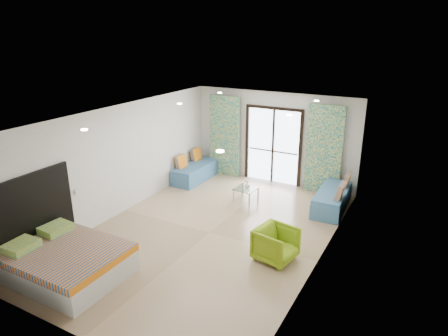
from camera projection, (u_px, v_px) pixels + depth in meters
The scene contains 24 objects.
floor at pixel (210, 233), 9.08m from camera, with size 5.00×7.50×0.01m, color #937657, non-canonical shape.
ceiling at pixel (208, 116), 8.19m from camera, with size 5.00×7.50×0.01m, color silver, non-canonical shape.
wall_back at pixel (274, 138), 11.74m from camera, with size 5.00×0.01×2.70m, color silver, non-canonical shape.
wall_front at pixel (71, 260), 5.52m from camera, with size 5.00×0.01×2.70m, color silver, non-canonical shape.
wall_left at pixel (121, 160), 9.76m from camera, with size 0.01×7.50×2.70m, color silver, non-canonical shape.
wall_right at pixel (323, 199), 7.50m from camera, with size 0.01×7.50×2.70m, color silver, non-canonical shape.
balcony_door at pixel (273, 141), 11.75m from camera, with size 1.76×0.08×2.28m.
balcony_rail at pixel (273, 151), 11.86m from camera, with size 1.52×0.03×0.04m, color #595451.
curtain_left at pixel (225, 136), 12.32m from camera, with size 1.00×0.10×2.50m, color silver.
curtain_right at pixel (324, 150), 10.92m from camera, with size 1.00×0.10×2.50m, color silver.
downlight_a at pixel (84, 130), 7.17m from camera, with size 0.12×0.12×0.02m, color #FFE0B2.
downlight_b at pixel (220, 151), 5.91m from camera, with size 0.12×0.12×0.02m, color #FFE0B2.
downlight_c at pixel (179, 104), 9.66m from camera, with size 0.12×0.12×0.02m, color #FFE0B2.
downlight_d at pixel (289, 115), 8.39m from camera, with size 0.12×0.12×0.02m, color #FFE0B2.
downlight_e at pixel (220, 93), 11.32m from camera, with size 0.12×0.12×0.02m, color #FFE0B2.
downlight_f at pixel (317, 101), 10.05m from camera, with size 0.12×0.12×0.02m, color #FFE0B2.
headboard at pixel (26, 214), 7.60m from camera, with size 0.06×2.10×1.50m, color black.
switch_plate at pixel (77, 192), 8.64m from camera, with size 0.02×0.10×0.10m, color silver.
bed at pixel (67, 262), 7.41m from camera, with size 2.02×1.65×0.70m.
daybed_left at pixel (195, 171), 12.21m from camera, with size 0.69×1.75×0.86m.
daybed_right at pixel (333, 199), 10.20m from camera, with size 0.77×1.82×0.88m.
coffee_table at pixel (246, 190), 10.65m from camera, with size 0.60×0.60×0.64m.
vase at pixel (247, 185), 10.62m from camera, with size 0.16×0.17×0.16m, color white.
armchair at pixel (276, 243), 7.90m from camera, with size 0.73×0.69×0.75m, color #84A715.
Camera 1 is at (4.16, -6.94, 4.38)m, focal length 32.00 mm.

